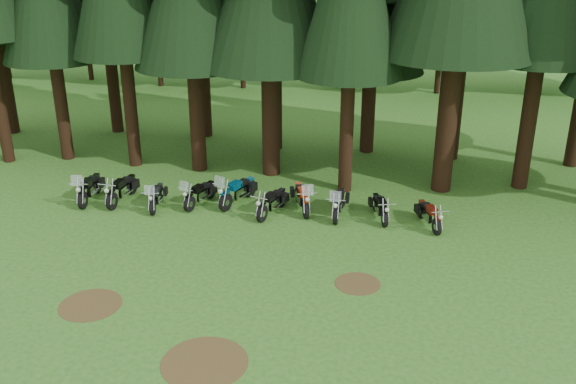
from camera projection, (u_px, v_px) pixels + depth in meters
name	position (u px, v px, depth m)	size (l,w,h in m)	color
ground	(211.00, 279.00, 19.78)	(120.00, 120.00, 0.00)	#2C6A1A
decid_2	(159.00, 12.00, 42.11)	(6.72, 6.53, 8.40)	black
decid_3	(245.00, 20.00, 41.71)	(6.12, 5.95, 7.65)	black
decid_4	(343.00, 22.00, 41.87)	(5.93, 5.76, 7.41)	black
decid_6	(556.00, 12.00, 40.11)	(7.06, 6.86, 8.82)	black
dirt_patch_0	(90.00, 305.00, 18.42)	(1.80, 1.80, 0.01)	#4C3D1E
dirt_patch_1	(358.00, 284.00, 19.53)	(1.40, 1.40, 0.01)	#4C3D1E
dirt_patch_2	(205.00, 363.00, 15.98)	(2.20, 2.20, 0.01)	#4C3D1E
motorcycle_0	(89.00, 189.00, 25.34)	(0.57, 2.39, 1.50)	black
motorcycle_1	(122.00, 190.00, 25.27)	(0.41, 2.33, 0.95)	black
motorcycle_2	(156.00, 197.00, 24.74)	(0.55, 2.07, 1.30)	black
motorcycle_3	(200.00, 194.00, 24.97)	(0.87, 2.09, 1.33)	black
motorcycle_4	(238.00, 192.00, 25.04)	(1.15, 2.34, 1.51)	black
motorcycle_5	(272.00, 203.00, 24.15)	(0.79, 2.12, 0.89)	black
motorcycle_6	(302.00, 198.00, 24.51)	(1.02, 2.28, 1.46)	black
motorcycle_7	(339.00, 204.00, 24.02)	(0.42, 2.23, 1.40)	black
motorcycle_8	(380.00, 208.00, 23.79)	(0.67, 1.97, 0.82)	black
motorcycle_9	(429.00, 215.00, 23.17)	(0.83, 1.96, 0.83)	black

